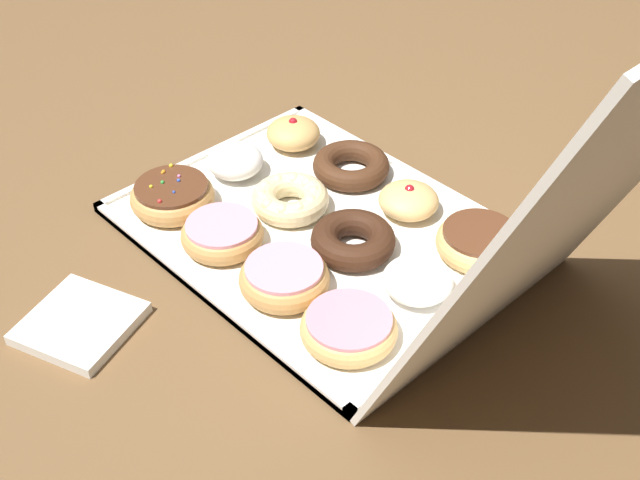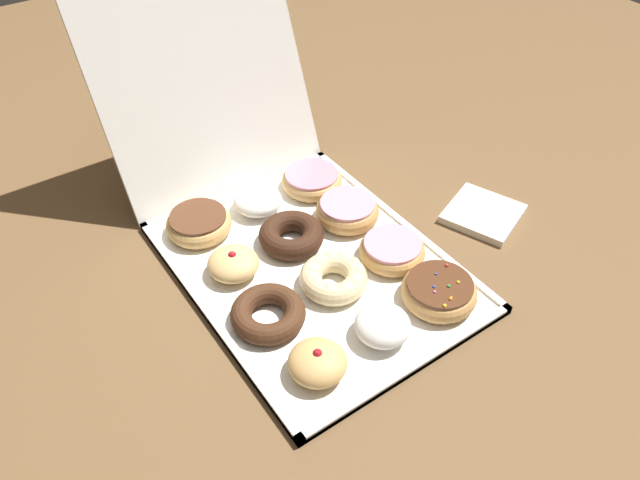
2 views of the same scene
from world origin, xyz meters
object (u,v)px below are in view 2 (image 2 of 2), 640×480
chocolate_cake_ring_donut_3 (268,314)px  pink_frosted_donut_8 (347,211)px  chocolate_cake_ring_donut_7 (293,234)px  chocolate_frosted_donut_9 (199,223)px  donut_box (313,267)px  powdered_filled_donut_10 (256,201)px  sprinkle_donut_2 (439,291)px  jelly_filled_donut_6 (233,263)px  pink_frosted_donut_11 (312,180)px  cruller_donut_4 (336,276)px  jelly_filled_donut_0 (317,362)px  pink_frosted_donut_5 (392,250)px  powdered_filled_donut_1 (382,326)px  napkin_stack (483,214)px

chocolate_cake_ring_donut_3 → pink_frosted_donut_8: bearing=26.9°
chocolate_cake_ring_donut_7 → chocolate_frosted_donut_9: size_ratio=0.98×
donut_box → powdered_filled_donut_10: 0.18m
sprinkle_donut_2 → jelly_filled_donut_6: size_ratio=1.41×
sprinkle_donut_2 → pink_frosted_donut_11: 0.36m
jelly_filled_donut_6 → chocolate_cake_ring_donut_7: jelly_filled_donut_6 is taller
jelly_filled_donut_6 → powdered_filled_donut_10: jelly_filled_donut_6 is taller
chocolate_cake_ring_donut_3 → cruller_donut_4: size_ratio=1.05×
jelly_filled_donut_0 → chocolate_frosted_donut_9: bearing=90.2°
chocolate_cake_ring_donut_3 → jelly_filled_donut_6: jelly_filled_donut_6 is taller
cruller_donut_4 → pink_frosted_donut_5: cruller_donut_4 is taller
powdered_filled_donut_1 → pink_frosted_donut_8: powdered_filled_donut_1 is taller
jelly_filled_donut_6 → pink_frosted_donut_8: bearing=0.4°
sprinkle_donut_2 → pink_frosted_donut_5: sprinkle_donut_2 is taller
chocolate_frosted_donut_9 → pink_frosted_donut_11: (0.24, -0.01, -0.00)m
powdered_filled_donut_10 → pink_frosted_donut_5: bearing=-63.4°
cruller_donut_4 → powdered_filled_donut_10: (-0.01, 0.24, 0.00)m
napkin_stack → pink_frosted_donut_8: bearing=149.5°
chocolate_cake_ring_donut_7 → powdered_filled_donut_10: size_ratio=1.28×
jelly_filled_donut_0 → pink_frosted_donut_11: jelly_filled_donut_0 is taller
donut_box → pink_frosted_donut_5: (0.12, -0.06, 0.02)m
sprinkle_donut_2 → pink_frosted_donut_8: 0.24m
cruller_donut_4 → pink_frosted_donut_11: (0.12, 0.24, -0.00)m
pink_frosted_donut_8 → jelly_filled_donut_0: bearing=-133.9°
chocolate_cake_ring_donut_3 → napkin_stack: size_ratio=0.93×
powdered_filled_donut_10 → pink_frosted_donut_11: powdered_filled_donut_10 is taller
jelly_filled_donut_0 → pink_frosted_donut_11: bearing=56.8°
donut_box → sprinkle_donut_2: 0.22m
jelly_filled_donut_0 → pink_frosted_donut_5: jelly_filled_donut_0 is taller
donut_box → pink_frosted_donut_11: bearing=56.1°
pink_frosted_donut_5 → pink_frosted_donut_8: bearing=90.4°
donut_box → powdered_filled_donut_1: powdered_filled_donut_1 is taller
jelly_filled_donut_0 → chocolate_frosted_donut_9: jelly_filled_donut_0 is taller
jelly_filled_donut_0 → pink_frosted_donut_5: size_ratio=0.75×
chocolate_cake_ring_donut_3 → pink_frosted_donut_5: size_ratio=1.03×
sprinkle_donut_2 → donut_box: bearing=123.4°
chocolate_cake_ring_donut_3 → napkin_stack: bearing=-0.8°
donut_box → chocolate_cake_ring_donut_3: 0.14m
powdered_filled_donut_10 → napkin_stack: bearing=-36.0°
chocolate_cake_ring_donut_3 → jelly_filled_donut_6: bearing=86.6°
pink_frosted_donut_11 → napkin_stack: 0.33m
chocolate_cake_ring_donut_3 → cruller_donut_4: cruller_donut_4 is taller
jelly_filled_donut_0 → pink_frosted_donut_8: size_ratio=0.73×
chocolate_frosted_donut_9 → napkin_stack: (0.46, -0.25, -0.02)m
jelly_filled_donut_6 → donut_box: bearing=-26.9°
jelly_filled_donut_6 → cruller_donut_4: bearing=-44.4°
chocolate_cake_ring_donut_3 → chocolate_frosted_donut_9: bearing=88.5°
jelly_filled_donut_0 → jelly_filled_donut_6: 0.24m
sprinkle_donut_2 → pink_frosted_donut_8: (-0.00, 0.24, 0.00)m
pink_frosted_donut_8 → pink_frosted_donut_11: pink_frosted_donut_8 is taller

